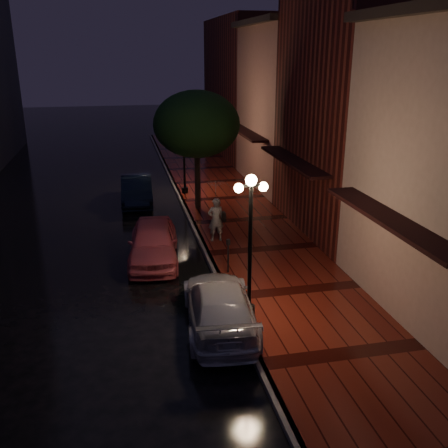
{
  "coord_description": "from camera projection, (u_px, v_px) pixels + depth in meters",
  "views": [
    {
      "loc": [
        -3.16,
        -17.81,
        7.63
      ],
      "look_at": [
        0.61,
        -0.23,
        1.4
      ],
      "focal_mm": 40.0,
      "sensor_mm": 36.0,
      "label": 1
    }
  ],
  "objects": [
    {
      "name": "storefront_far",
      "position": [
        295.0,
        109.0,
        28.73
      ],
      "size": [
        5.0,
        8.0,
        9.0
      ],
      "primitive_type": "cube",
      "color": "#8C5951",
      "rests_on": "ground"
    },
    {
      "name": "navy_car",
      "position": [
        137.0,
        190.0,
        26.21
      ],
      "size": [
        1.7,
        4.52,
        1.47
      ],
      "primitive_type": "imported",
      "rotation": [
        0.0,
        0.0,
        -0.03
      ],
      "color": "black",
      "rests_on": "ground"
    },
    {
      "name": "street_tree",
      "position": [
        197.0,
        126.0,
        23.84
      ],
      "size": [
        4.16,
        4.16,
        5.8
      ],
      "color": "black",
      "rests_on": "sidewalk"
    },
    {
      "name": "streetlamp_far",
      "position": [
        184.0,
        149.0,
        27.11
      ],
      "size": [
        0.96,
        0.36,
        4.31
      ],
      "color": "black",
      "rests_on": "sidewalk"
    },
    {
      "name": "streetlamp_near",
      "position": [
        250.0,
        238.0,
        14.17
      ],
      "size": [
        0.96,
        0.36,
        4.31
      ],
      "color": "black",
      "rests_on": "sidewalk"
    },
    {
      "name": "curb",
      "position": [
        208.0,
        255.0,
        19.55
      ],
      "size": [
        0.25,
        60.0,
        0.15
      ],
      "primitive_type": "cube",
      "color": "#595451",
      "rests_on": "ground"
    },
    {
      "name": "storefront_extra",
      "position": [
        251.0,
        88.0,
        37.8
      ],
      "size": [
        5.0,
        12.0,
        10.0
      ],
      "primitive_type": "cube",
      "color": "#511914",
      "rests_on": "ground"
    },
    {
      "name": "ground",
      "position": [
        208.0,
        257.0,
        19.58
      ],
      "size": [
        120.0,
        120.0,
        0.0
      ],
      "primitive_type": "plane",
      "color": "black",
      "rests_on": "ground"
    },
    {
      "name": "sidewalk",
      "position": [
        263.0,
        251.0,
        20.0
      ],
      "size": [
        4.5,
        60.0,
        0.15
      ],
      "primitive_type": "cube",
      "color": "#4B130D",
      "rests_on": "ground"
    },
    {
      "name": "storefront_mid",
      "position": [
        361.0,
        105.0,
        21.01
      ],
      "size": [
        5.0,
        8.0,
        11.0
      ],
      "primitive_type": "cube",
      "color": "#511914",
      "rests_on": "ground"
    },
    {
      "name": "pink_car",
      "position": [
        153.0,
        242.0,
        18.95
      ],
      "size": [
        2.26,
        4.68,
        1.54
      ],
      "primitive_type": "imported",
      "rotation": [
        0.0,
        0.0,
        -0.1
      ],
      "color": "#D55761",
      "rests_on": "ground"
    },
    {
      "name": "parking_meter",
      "position": [
        228.0,
        252.0,
        17.62
      ],
      "size": [
        0.14,
        0.12,
        1.25
      ],
      "rotation": [
        0.0,
        0.0,
        0.4
      ],
      "color": "black",
      "rests_on": "sidewalk"
    },
    {
      "name": "silver_car",
      "position": [
        219.0,
        305.0,
        14.39
      ],
      "size": [
        2.39,
        4.95,
        1.39
      ],
      "primitive_type": "imported",
      "rotation": [
        0.0,
        0.0,
        3.05
      ],
      "color": "#B4B4BC",
      "rests_on": "ground"
    },
    {
      "name": "woman_with_umbrella",
      "position": [
        216.0,
        201.0,
        20.32
      ],
      "size": [
        1.07,
        1.09,
        2.58
      ],
      "rotation": [
        0.0,
        0.0,
        3.17
      ],
      "color": "silver",
      "rests_on": "sidewalk"
    }
  ]
}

